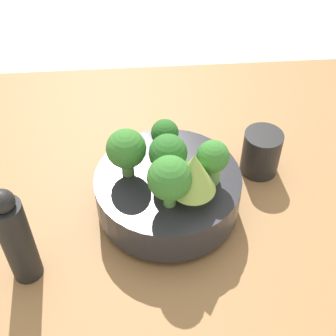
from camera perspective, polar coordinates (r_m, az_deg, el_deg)
ground_plane at (r=0.83m, az=1.21°, el=-5.58°), size 6.00×6.00×0.00m
table at (r=0.82m, az=1.23°, el=-4.91°), size 1.18×0.84×0.03m
bowl at (r=0.76m, az=-0.00°, el=-2.87°), size 0.23×0.23×0.08m
romanesco_piece_far at (r=0.66m, az=3.14°, el=-0.63°), size 0.07×0.07×0.09m
broccoli_floret_front at (r=0.75m, az=-0.39°, el=4.04°), size 0.04×0.04×0.07m
broccoli_floret_right at (r=0.71m, az=-5.11°, el=2.07°), size 0.06×0.06×0.08m
broccoli_floret_center at (r=0.70m, az=0.00°, el=1.69°), size 0.06×0.06×0.08m
broccoli_floret_back at (r=0.66m, az=0.21°, el=-1.33°), size 0.07×0.07×0.09m
broccoli_floret_left at (r=0.70m, az=5.47°, el=1.07°), size 0.05×0.05×0.08m
cup at (r=0.85m, az=11.28°, el=1.86°), size 0.07×0.07×0.08m
pepper_mill at (r=0.68m, az=-18.04°, el=-8.10°), size 0.04×0.04×0.18m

